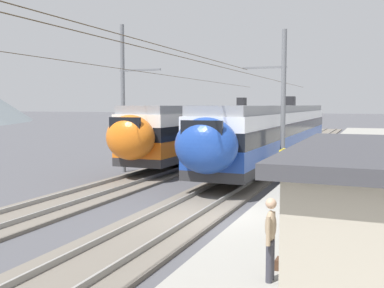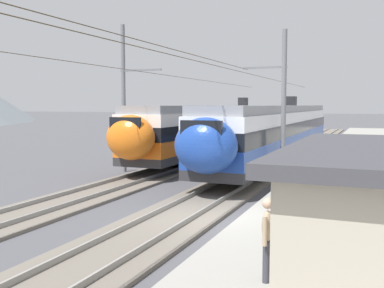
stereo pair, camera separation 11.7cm
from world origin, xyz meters
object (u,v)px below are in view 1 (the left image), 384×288
train_far_track (224,126)px  catenary_mast_far_side (125,97)px  platform_shelter (384,251)px  platform_sign (282,170)px  potted_plant_by_shelter (300,226)px  train_near_platform (277,129)px  catenary_mast_mid (280,103)px  passenger_walking (271,235)px  handbag_beside_passenger (280,263)px  potted_plant_platform_edge (293,186)px

train_far_track → catenary_mast_far_side: bearing=169.8°
train_far_track → platform_shelter: train_far_track is taller
platform_sign → potted_plant_by_shelter: size_ratio=2.72×
train_near_platform → catenary_mast_mid: bearing=-167.8°
train_near_platform → passenger_walking: size_ratio=17.52×
catenary_mast_far_side → passenger_walking: 18.19m
train_near_platform → train_far_track: size_ratio=0.94×
train_near_platform → handbag_beside_passenger: bearing=-168.4°
catenary_mast_mid → catenary_mast_far_side: (0.17, 8.95, 0.40)m
handbag_beside_passenger → platform_shelter: 3.70m
potted_plant_platform_edge → potted_plant_by_shelter: bearing=-168.8°
handbag_beside_passenger → passenger_walking: bearing=175.6°
platform_shelter → catenary_mast_mid: bearing=16.0°
train_far_track → platform_sign: 23.23m
catenary_mast_mid → catenary_mast_far_side: 8.96m
catenary_mast_mid → passenger_walking: catenary_mast_mid is taller
catenary_mast_far_side → potted_plant_by_shelter: bearing=-133.9°
platform_sign → platform_shelter: bearing=-157.2°
potted_plant_platform_edge → potted_plant_by_shelter: 5.78m
train_near_platform → passenger_walking: 22.34m
catenary_mast_far_side → potted_plant_by_shelter: 16.52m
train_far_track → potted_plant_by_shelter: 24.93m
train_near_platform → catenary_mast_far_side: 11.01m
train_near_platform → handbag_beside_passenger: size_ratio=83.00×
train_near_platform → potted_plant_platform_edge: bearing=-166.1°
catenary_mast_far_side → passenger_walking: bearing=-140.4°
passenger_walking → potted_plant_by_shelter: size_ratio=2.03×
train_far_track → platform_sign: (-21.52, -8.75, -0.22)m
potted_plant_by_shelter → platform_shelter: bearing=-158.7°
platform_sign → handbag_beside_passenger: size_ratio=6.34×
passenger_walking → train_near_platform: bearing=11.1°
handbag_beside_passenger → platform_shelter: size_ratio=0.07×
catenary_mast_mid → passenger_walking: (-13.64, -2.49, -2.66)m
catenary_mast_mid → platform_sign: catenary_mast_mid is taller
catenary_mast_far_side → platform_shelter: size_ratio=8.00×
platform_sign → train_far_track: bearing=22.1°
catenary_mast_mid → passenger_walking: bearing=-169.6°
train_far_track → potted_plant_by_shelter: (-23.00, -9.52, -1.40)m
train_near_platform → platform_sign: size_ratio=13.08×
catenary_mast_mid → platform_sign: (-9.53, -1.92, -1.94)m
train_near_platform → potted_plant_platform_edge: train_near_platform is taller
handbag_beside_passenger → platform_shelter: (-2.81, -1.96, 1.39)m
train_far_track → catenary_mast_mid: catenary_mast_mid is taller
handbag_beside_passenger → train_far_track: bearing=20.7°
platform_shelter → catenary_mast_far_side: bearing=40.3°
potted_plant_platform_edge → platform_shelter: bearing=-164.1°
potted_plant_by_shelter → platform_shelter: size_ratio=0.17×
catenary_mast_mid → train_far_track: bearing=29.7°
platform_sign → passenger_walking: platform_sign is taller
catenary_mast_mid → potted_plant_platform_edge: catenary_mast_mid is taller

